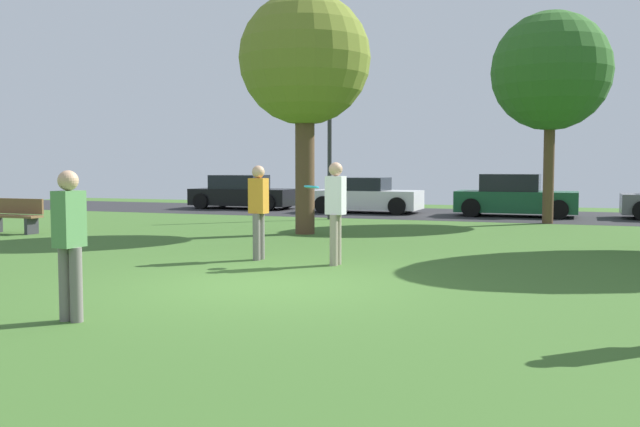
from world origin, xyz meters
name	(u,v)px	position (x,y,z in m)	size (l,w,h in m)	color
ground_plane	(268,285)	(0.00, 0.00, 0.00)	(44.00, 44.00, 0.00)	#3D6628
road_strip	(454,214)	(0.00, 16.00, 0.00)	(44.00, 6.40, 0.01)	#28282B
oak_tree_center	(305,61)	(-2.38, 7.39, 4.41)	(3.35, 3.35, 6.14)	brown
oak_tree_right	(551,72)	(3.34, 13.00, 4.58)	(3.56, 3.56, 6.38)	brown
person_thrower	(336,208)	(0.24, 2.32, 1.02)	(0.34, 0.30, 1.81)	gray
person_catcher	(259,207)	(-1.33, 2.46, 0.98)	(0.34, 0.30, 1.76)	slate
person_walking	(69,238)	(-1.07, -2.92, 0.94)	(0.30, 0.33, 1.70)	slate
frisbee_disc	(312,187)	(-0.23, 2.36, 1.37)	(0.32, 0.32, 0.06)	#2DB2E0
parked_car_black	(243,193)	(-8.72, 16.32, 0.63)	(4.25, 2.07, 1.38)	black
parked_car_white	(365,196)	(-3.29, 15.73, 0.61)	(4.01, 2.00, 1.32)	white
parked_car_green	(515,197)	(2.13, 15.76, 0.66)	(4.07, 1.98, 1.47)	#195633
park_bench	(15,215)	(-9.50, 4.86, 0.46)	(1.60, 0.45, 0.90)	brown
street_lamp_post	(330,151)	(-3.45, 12.20, 2.25)	(0.14, 0.14, 4.50)	#2D2D33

